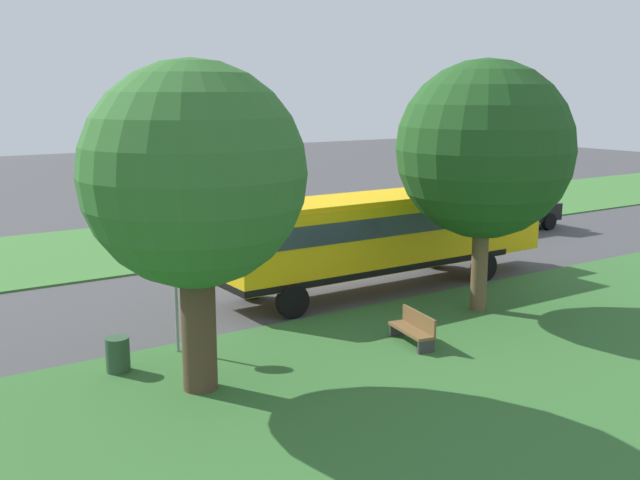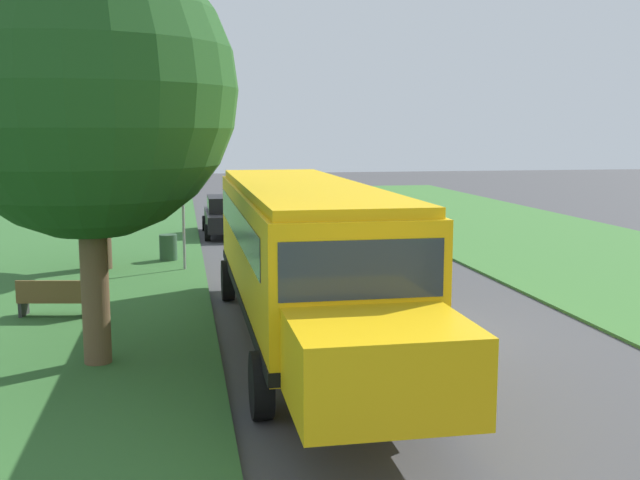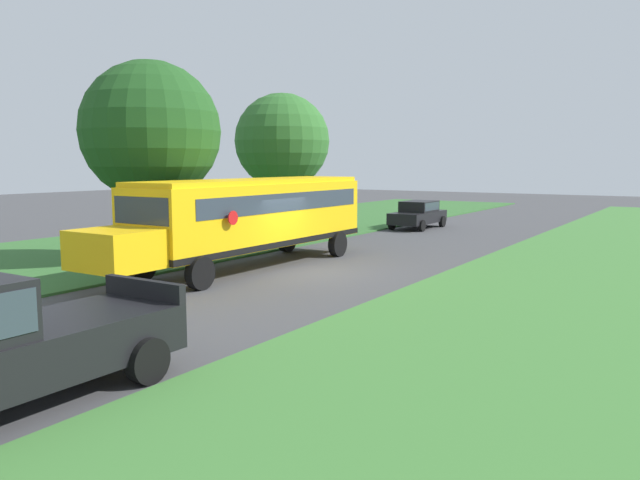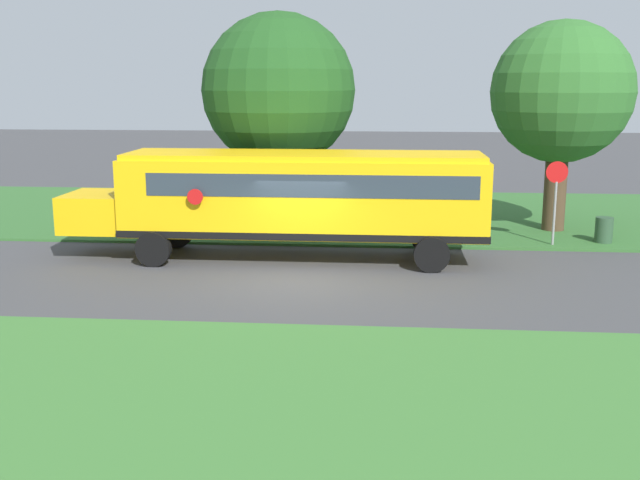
% 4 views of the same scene
% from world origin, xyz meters
% --- Properties ---
extents(ground_plane, '(120.00, 120.00, 0.00)m').
position_xyz_m(ground_plane, '(0.00, 0.00, 0.00)').
color(ground_plane, '#424244').
extents(grass_verge, '(12.00, 80.00, 0.08)m').
position_xyz_m(grass_verge, '(-10.00, 0.00, 0.04)').
color(grass_verge, '#33662D').
rests_on(grass_verge, ground).
extents(grass_far_side, '(10.00, 80.00, 0.07)m').
position_xyz_m(grass_far_side, '(9.00, 0.00, 0.04)').
color(grass_far_side, '#3D7533').
rests_on(grass_far_side, ground).
extents(school_bus, '(2.84, 12.42, 3.16)m').
position_xyz_m(school_bus, '(-2.31, -0.33, 1.92)').
color(school_bus, yellow).
rests_on(school_bus, ground).
extents(car_black_nearest, '(2.02, 4.40, 1.56)m').
position_xyz_m(car_black_nearest, '(-2.80, 15.50, 0.88)').
color(car_black_nearest, black).
rests_on(car_black_nearest, ground).
extents(oak_tree_beside_bus, '(5.16, 5.16, 7.47)m').
position_xyz_m(oak_tree_beside_bus, '(-6.28, -1.30, 4.82)').
color(oak_tree_beside_bus, brown).
rests_on(oak_tree_beside_bus, ground).
extents(oak_tree_roadside_mid, '(4.79, 4.79, 7.22)m').
position_xyz_m(oak_tree_roadside_mid, '(-7.16, 8.20, 4.75)').
color(oak_tree_roadside_mid, '#4C3826').
rests_on(oak_tree_roadside_mid, ground).
extents(stop_sign, '(0.08, 0.68, 2.74)m').
position_xyz_m(stop_sign, '(-4.60, 7.68, 1.74)').
color(stop_sign, gray).
rests_on(stop_sign, ground).
extents(park_bench, '(1.66, 0.78, 0.92)m').
position_xyz_m(park_bench, '(-7.47, 2.35, 0.47)').
color(park_bench, brown).
rests_on(park_bench, ground).
extents(trash_bin, '(0.56, 0.56, 0.90)m').
position_xyz_m(trash_bin, '(-5.10, 9.39, 0.45)').
color(trash_bin, '#2D4C33').
rests_on(trash_bin, ground).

